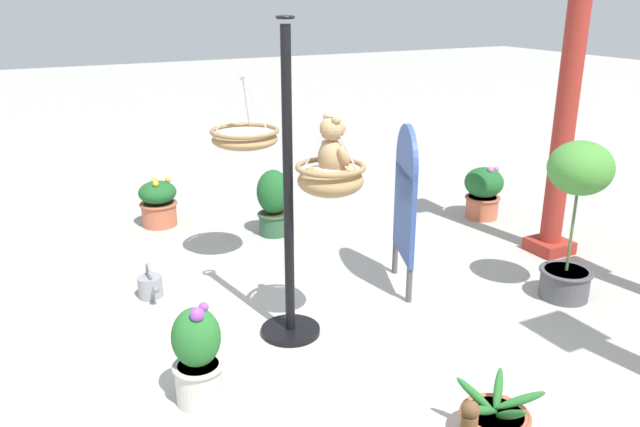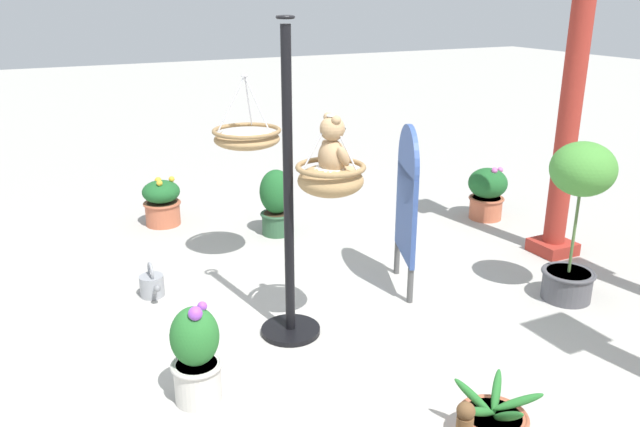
{
  "view_description": "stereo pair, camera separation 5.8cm",
  "coord_description": "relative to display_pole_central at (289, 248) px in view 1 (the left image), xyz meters",
  "views": [
    {
      "loc": [
        3.7,
        -1.84,
        2.41
      ],
      "look_at": [
        -0.0,
        0.05,
        0.97
      ],
      "focal_mm": 35.85,
      "sensor_mm": 36.0,
      "label": 1
    },
    {
      "loc": [
        3.73,
        -1.78,
        2.41
      ],
      "look_at": [
        -0.0,
        0.05,
        0.97
      ],
      "focal_mm": 35.85,
      "sensor_mm": 36.0,
      "label": 2
    }
  ],
  "objects": [
    {
      "name": "potted_plant_small_succulent",
      "position": [
        -2.77,
        -0.3,
        -0.43
      ],
      "size": [
        0.41,
        0.41,
        0.54
      ],
      "color": "#BC6042",
      "rests_on": "ground"
    },
    {
      "name": "watering_can",
      "position": [
        -1.07,
        -0.79,
        -0.59
      ],
      "size": [
        0.35,
        0.2,
        0.3
      ],
      "color": "gray",
      "rests_on": "ground"
    },
    {
      "name": "ground_plane",
      "position": [
        0.15,
        0.12,
        -0.69
      ],
      "size": [
        40.0,
        40.0,
        0.0
      ],
      "primitive_type": "plane",
      "color": "#ADAAA3"
    },
    {
      "name": "display_pole_central",
      "position": [
        0.0,
        0.0,
        0.0
      ],
      "size": [
        0.44,
        0.44,
        2.27
      ],
      "color": "black",
      "rests_on": "ground"
    },
    {
      "name": "greenhouse_pillar_right",
      "position": [
        -0.29,
        2.92,
        0.78
      ],
      "size": [
        0.38,
        0.38,
        3.04
      ],
      "color": "#9E2D23",
      "rests_on": "ground"
    },
    {
      "name": "teddy_bear",
      "position": [
        0.15,
        0.27,
        0.71
      ],
      "size": [
        0.3,
        0.26,
        0.43
      ],
      "color": "tan"
    },
    {
      "name": "potted_plant_flowering_red",
      "position": [
        0.49,
        2.28,
        0.13
      ],
      "size": [
        0.5,
        0.5,
        1.33
      ],
      "color": "#4C4C51",
      "rests_on": "ground"
    },
    {
      "name": "display_sign_board",
      "position": [
        -0.29,
        1.18,
        0.15
      ],
      "size": [
        0.62,
        0.28,
        1.42
      ],
      "color": "#334C8C",
      "rests_on": "ground"
    },
    {
      "name": "hanging_basket_with_teddy",
      "position": [
        0.15,
        0.25,
        0.52
      ],
      "size": [
        0.48,
        0.48,
        0.56
      ],
      "color": "#A37F51"
    },
    {
      "name": "potted_plant_tall_leafy",
      "position": [
        0.51,
        -0.85,
        -0.37
      ],
      "size": [
        0.32,
        0.32,
        0.68
      ],
      "color": "beige",
      "rests_on": "ground"
    },
    {
      "name": "potted_plant_fern_front",
      "position": [
        -1.96,
        0.71,
        -0.34
      ],
      "size": [
        0.35,
        0.35,
        0.7
      ],
      "color": "#2D5638",
      "rests_on": "ground"
    },
    {
      "name": "potted_plant_conical_shrub",
      "position": [
        1.61,
        0.54,
        -0.57
      ],
      "size": [
        0.47,
        0.52,
        0.34
      ],
      "color": "#BC6042",
      "rests_on": "ground"
    },
    {
      "name": "hanging_basket_left_high",
      "position": [
        -1.27,
        0.17,
        0.53
      ],
      "size": [
        0.6,
        0.6,
        0.63
      ],
      "color": "#A37F51"
    },
    {
      "name": "potted_plant_bushy_green",
      "position": [
        -1.38,
        2.99,
        -0.38
      ],
      "size": [
        0.43,
        0.43,
        0.61
      ],
      "color": "#BC6042",
      "rests_on": "ground"
    }
  ]
}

